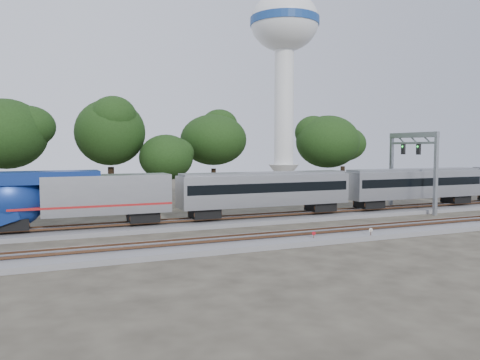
% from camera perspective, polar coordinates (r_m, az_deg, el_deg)
% --- Properties ---
extents(ground, '(160.00, 160.00, 0.00)m').
position_cam_1_polar(ground, '(40.44, -0.14, -6.71)').
color(ground, '#383328').
rests_on(ground, ground).
extents(track_far, '(160.00, 5.00, 0.73)m').
position_cam_1_polar(track_far, '(45.93, -3.01, -5.16)').
color(track_far, slate).
rests_on(track_far, ground).
extents(track_near, '(160.00, 5.00, 0.73)m').
position_cam_1_polar(track_near, '(36.80, 2.25, -7.46)').
color(track_near, slate).
rests_on(track_near, ground).
extents(train, '(113.15, 3.23, 4.77)m').
position_cam_1_polar(train, '(65.83, 26.80, -0.10)').
color(train, '#AFB2B6').
rests_on(train, ground).
extents(switch_stand_red, '(0.29, 0.09, 0.92)m').
position_cam_1_polar(switch_stand_red, '(37.40, 8.98, -6.72)').
color(switch_stand_red, '#512D19').
rests_on(switch_stand_red, ground).
extents(switch_stand_white, '(0.31, 0.10, 1.00)m').
position_cam_1_polar(switch_stand_white, '(39.48, 15.65, -6.18)').
color(switch_stand_white, '#512D19').
rests_on(switch_stand_white, ground).
extents(switch_lever, '(0.58, 0.47, 0.30)m').
position_cam_1_polar(switch_lever, '(39.52, 13.59, -6.85)').
color(switch_lever, '#512D19').
rests_on(switch_lever, ground).
extents(water_tower, '(14.05, 14.05, 38.89)m').
position_cam_1_polar(water_tower, '(99.76, 5.44, 16.31)').
color(water_tower, silver).
rests_on(water_tower, ground).
extents(signal_gantry, '(0.64, 7.61, 9.25)m').
position_cam_1_polar(signal_gantry, '(58.27, 20.29, 2.99)').
color(signal_gantry, gray).
rests_on(signal_gantry, ground).
extents(tree_2, '(9.07, 9.07, 12.78)m').
position_cam_1_polar(tree_2, '(55.55, -26.65, 5.01)').
color(tree_2, black).
rests_on(tree_2, ground).
extents(tree_3, '(9.52, 9.52, 13.43)m').
position_cam_1_polar(tree_3, '(61.01, -15.54, 5.58)').
color(tree_3, black).
rests_on(tree_3, ground).
extents(tree_4, '(6.38, 6.38, 8.99)m').
position_cam_1_polar(tree_4, '(58.47, -8.99, 2.71)').
color(tree_4, black).
rests_on(tree_4, ground).
extents(tree_5, '(8.68, 8.68, 12.24)m').
position_cam_1_polar(tree_5, '(64.49, -3.26, 4.89)').
color(tree_5, black).
rests_on(tree_5, ground).
extents(tree_6, '(8.39, 8.39, 11.84)m').
position_cam_1_polar(tree_6, '(63.81, 10.66, 4.58)').
color(tree_6, black).
rests_on(tree_6, ground).
extents(tree_7, '(8.23, 8.23, 11.61)m').
position_cam_1_polar(tree_7, '(79.81, 12.46, 4.31)').
color(tree_7, black).
rests_on(tree_7, ground).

